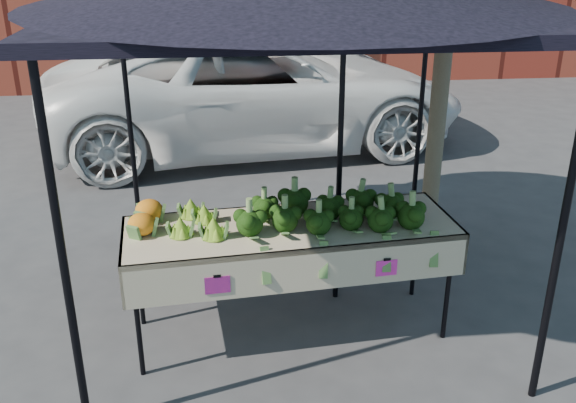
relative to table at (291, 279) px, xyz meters
The scene contains 7 objects.
ground 0.47m from the table, 32.71° to the left, with size 90.00×90.00×0.00m, color #353538.
table is the anchor object (origin of this frame).
canopy 1.07m from the table, 81.65° to the left, with size 3.16×3.16×2.74m, color black, non-canonical shape.
broccoli_heap 0.64m from the table, ahead, with size 1.37×0.57×0.26m, color black.
romanesco_cluster 0.86m from the table, behind, with size 0.43×0.57×0.20m, color #89BF2E.
cauliflower_pair 1.17m from the table, behind, with size 0.23×0.43×0.18m, color orange.
street_tree 2.60m from the table, 40.24° to the left, with size 2.27×2.27×4.48m, color #1E4C14, non-canonical shape.
Camera 1 is at (-0.56, -4.26, 2.87)m, focal length 40.12 mm.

